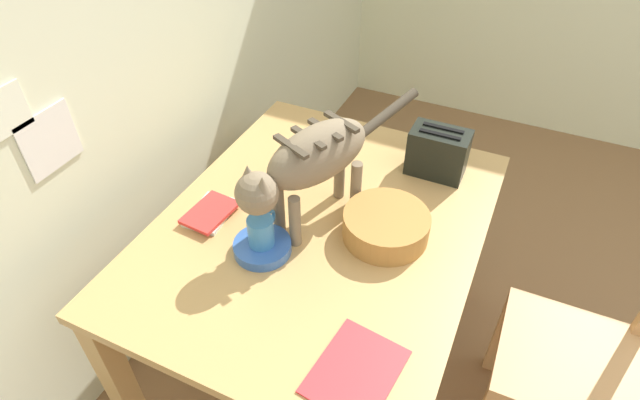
% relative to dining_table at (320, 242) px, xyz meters
% --- Properties ---
extents(wall_rear, '(5.01, 0.11, 2.50)m').
position_rel_dining_table_xyz_m(wall_rear, '(-0.08, 0.73, 0.61)').
color(wall_rear, silver).
rests_on(wall_rear, ground_plane).
extents(dining_table, '(1.24, 0.98, 0.72)m').
position_rel_dining_table_xyz_m(dining_table, '(0.00, 0.00, 0.00)').
color(dining_table, tan).
rests_on(dining_table, ground_plane).
extents(cat, '(0.65, 0.34, 0.35)m').
position_rel_dining_table_xyz_m(cat, '(-0.00, 0.03, 0.32)').
color(cat, '#7E6C53').
rests_on(cat, dining_table).
extents(saucer_bowl, '(0.17, 0.17, 0.03)m').
position_rel_dining_table_xyz_m(saucer_bowl, '(-0.18, 0.11, 0.10)').
color(saucer_bowl, '#345FB3').
rests_on(saucer_bowl, dining_table).
extents(coffee_mug, '(0.12, 0.08, 0.09)m').
position_rel_dining_table_xyz_m(coffee_mug, '(-0.18, 0.11, 0.17)').
color(coffee_mug, '#397FBF').
rests_on(coffee_mug, saucer_bowl).
extents(magazine, '(0.26, 0.22, 0.01)m').
position_rel_dining_table_xyz_m(magazine, '(-0.44, -0.30, 0.09)').
color(magazine, '#E63439').
rests_on(magazine, dining_table).
extents(book_stack, '(0.19, 0.14, 0.03)m').
position_rel_dining_table_xyz_m(book_stack, '(-0.11, 0.34, 0.10)').
color(book_stack, silver).
rests_on(book_stack, dining_table).
extents(wicker_basket, '(0.27, 0.27, 0.09)m').
position_rel_dining_table_xyz_m(wicker_basket, '(0.04, -0.21, 0.13)').
color(wicker_basket, '#B27B3C').
rests_on(wicker_basket, dining_table).
extents(toaster, '(0.12, 0.20, 0.18)m').
position_rel_dining_table_xyz_m(toaster, '(0.42, -0.26, 0.17)').
color(toaster, black).
rests_on(toaster, dining_table).
extents(wooden_chair_near, '(0.43, 0.43, 0.93)m').
position_rel_dining_table_xyz_m(wooden_chair_near, '(0.04, -0.87, -0.18)').
color(wooden_chair_near, tan).
rests_on(wooden_chair_near, ground_plane).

